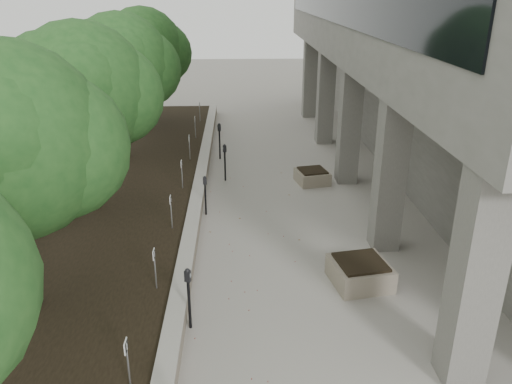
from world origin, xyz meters
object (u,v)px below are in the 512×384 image
object	(u,v)px
crabapple_tree_2	(12,183)
crabapple_tree_3	(85,119)
parking_meter_5	(220,141)
planter_front	(360,272)
crabapple_tree_5	(144,67)
crabapple_tree_4	(122,87)
planter_back	(312,176)
parking_meter_3	(205,196)
parking_meter_2	(189,299)
parking_meter_4	(225,163)

from	to	relation	value
crabapple_tree_2	crabapple_tree_3	world-z (taller)	same
parking_meter_5	planter_front	bearing A→B (deg)	-63.84
crabapple_tree_5	crabapple_tree_4	bearing A→B (deg)	-90.00
crabapple_tree_2	planter_back	world-z (taller)	crabapple_tree_2
planter_back	crabapple_tree_2	bearing A→B (deg)	-131.50
crabapple_tree_3	parking_meter_3	distance (m)	4.12
crabapple_tree_4	planter_front	world-z (taller)	crabapple_tree_4
parking_meter_2	parking_meter_4	world-z (taller)	parking_meter_2
parking_meter_3	planter_front	world-z (taller)	parking_meter_3
planter_back	crabapple_tree_5	bearing A→B (deg)	134.26
parking_meter_2	planter_back	bearing A→B (deg)	83.66
parking_meter_3	planter_back	world-z (taller)	parking_meter_3
parking_meter_4	parking_meter_3	bearing A→B (deg)	-120.20
parking_meter_4	parking_meter_5	size ratio (longest dim) A/B	0.92
parking_meter_4	parking_meter_5	distance (m)	2.56
crabapple_tree_3	planter_front	size ratio (longest dim) A/B	4.24
crabapple_tree_2	planter_back	bearing A→B (deg)	48.50
planter_back	parking_meter_3	bearing A→B (deg)	-144.52
crabapple_tree_4	planter_front	xyz separation A→B (m)	(7.14, -8.84, -2.82)
parking_meter_2	parking_meter_4	size ratio (longest dim) A/B	1.02
parking_meter_5	planter_front	world-z (taller)	parking_meter_5
parking_meter_3	crabapple_tree_5	bearing A→B (deg)	96.32
crabapple_tree_2	crabapple_tree_3	bearing A→B (deg)	90.00
planter_back	parking_meter_4	bearing A→B (deg)	173.96
parking_meter_5	crabapple_tree_5	bearing A→B (deg)	135.59
parking_meter_2	parking_meter_3	world-z (taller)	parking_meter_2
parking_meter_4	planter_back	xyz separation A→B (m)	(3.14, -0.33, -0.44)
crabapple_tree_5	parking_meter_4	bearing A→B (deg)	-60.70
crabapple_tree_5	parking_meter_5	size ratio (longest dim) A/B	3.63
crabapple_tree_3	planter_back	xyz separation A→B (m)	(6.96, 2.86, -2.87)
parking_meter_3	planter_front	xyz separation A→B (m)	(3.86, -4.08, -0.34)
crabapple_tree_3	crabapple_tree_2	bearing A→B (deg)	-90.00
crabapple_tree_5	planter_front	distance (m)	15.82
crabapple_tree_3	crabapple_tree_5	distance (m)	10.00
parking_meter_3	planter_back	distance (m)	4.54
parking_meter_4	parking_meter_5	bearing A→B (deg)	76.11
crabapple_tree_2	crabapple_tree_4	size ratio (longest dim) A/B	1.00
parking_meter_3	parking_meter_5	distance (m)	5.51
parking_meter_2	planter_front	world-z (taller)	parking_meter_2
crabapple_tree_5	parking_meter_3	bearing A→B (deg)	-71.46
crabapple_tree_5	parking_meter_5	bearing A→B (deg)	-50.10
crabapple_tree_5	planter_front	size ratio (longest dim) A/B	4.24
parking_meter_4	parking_meter_5	world-z (taller)	parking_meter_5
parking_meter_4	parking_meter_5	xyz separation A→B (m)	(-0.26, 2.55, 0.06)
crabapple_tree_2	parking_meter_4	world-z (taller)	crabapple_tree_2
crabapple_tree_2	parking_meter_2	distance (m)	4.07
parking_meter_5	crabapple_tree_2	bearing A→B (deg)	-102.64
crabapple_tree_2	crabapple_tree_3	distance (m)	5.00
parking_meter_2	parking_meter_5	world-z (taller)	parking_meter_5
crabapple_tree_5	parking_meter_3	distance (m)	10.59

